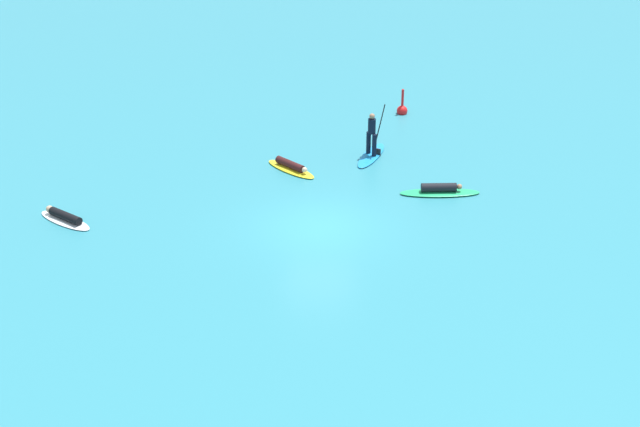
{
  "coord_description": "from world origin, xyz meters",
  "views": [
    {
      "loc": [
        3.48,
        -29.79,
        15.44
      ],
      "look_at": [
        0.0,
        0.0,
        0.5
      ],
      "focal_mm": 54.22,
      "sensor_mm": 36.0,
      "label": 1
    }
  ],
  "objects_px": {
    "surfer_on_green_board": "(440,191)",
    "marker_buoy": "(402,110)",
    "surfer_on_white_board": "(64,218)",
    "surfer_on_yellow_board": "(291,167)",
    "surfer_on_blue_board": "(372,146)"
  },
  "relations": [
    {
      "from": "surfer_on_yellow_board",
      "to": "marker_buoy",
      "type": "distance_m",
      "value": 8.0
    },
    {
      "from": "surfer_on_green_board",
      "to": "surfer_on_yellow_board",
      "type": "relative_size",
      "value": 1.29
    },
    {
      "from": "surfer_on_white_board",
      "to": "surfer_on_blue_board",
      "type": "bearing_deg",
      "value": -115.4
    },
    {
      "from": "surfer_on_green_board",
      "to": "surfer_on_white_board",
      "type": "bearing_deg",
      "value": -172.13
    },
    {
      "from": "surfer_on_white_board",
      "to": "surfer_on_green_board",
      "type": "bearing_deg",
      "value": -133.62
    },
    {
      "from": "surfer_on_yellow_board",
      "to": "marker_buoy",
      "type": "xyz_separation_m",
      "value": [
        4.09,
        6.87,
        0.04
      ]
    },
    {
      "from": "surfer_on_white_board",
      "to": "marker_buoy",
      "type": "xyz_separation_m",
      "value": [
        11.4,
        12.2,
        0.03
      ]
    },
    {
      "from": "surfer_on_green_board",
      "to": "surfer_on_white_board",
      "type": "relative_size",
      "value": 1.25
    },
    {
      "from": "surfer_on_blue_board",
      "to": "surfer_on_white_board",
      "type": "bearing_deg",
      "value": 138.54
    },
    {
      "from": "surfer_on_green_board",
      "to": "marker_buoy",
      "type": "xyz_separation_m",
      "value": [
        -1.75,
        8.4,
        0.03
      ]
    },
    {
      "from": "surfer_on_green_board",
      "to": "surfer_on_white_board",
      "type": "xyz_separation_m",
      "value": [
        -13.15,
        -3.81,
        0.0
      ]
    },
    {
      "from": "surfer_on_yellow_board",
      "to": "surfer_on_blue_board",
      "type": "relative_size",
      "value": 0.84
    },
    {
      "from": "surfer_on_white_board",
      "to": "surfer_on_blue_board",
      "type": "xyz_separation_m",
      "value": [
        10.36,
        7.08,
        0.31
      ]
    },
    {
      "from": "surfer_on_white_board",
      "to": "surfer_on_yellow_board",
      "type": "bearing_deg",
      "value": -113.67
    },
    {
      "from": "surfer_on_green_board",
      "to": "marker_buoy",
      "type": "height_order",
      "value": "marker_buoy"
    }
  ]
}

